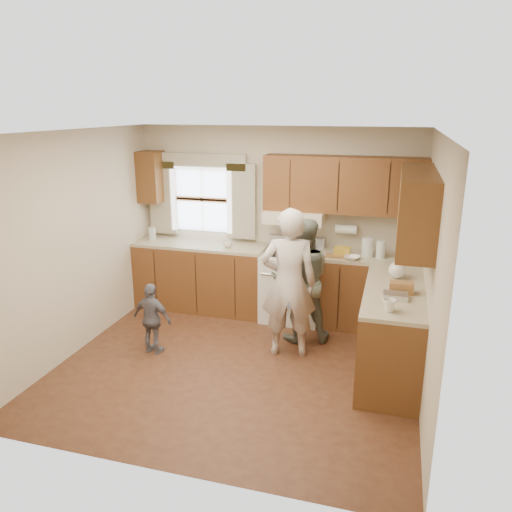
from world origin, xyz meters
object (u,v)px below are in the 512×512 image
(woman_right, at_px, (301,280))
(child, at_px, (152,319))
(woman_left, at_px, (289,283))
(stove, at_px, (292,285))

(woman_right, relative_size, child, 1.79)
(woman_left, height_order, child, woman_left)
(woman_right, height_order, child, woman_right)
(woman_left, height_order, woman_right, woman_left)
(stove, xyz_separation_m, woman_right, (0.23, -0.59, 0.29))
(woman_left, relative_size, woman_right, 1.13)
(stove, bearing_deg, woman_left, -80.55)
(woman_left, bearing_deg, woman_right, -110.88)
(woman_left, bearing_deg, child, 3.17)
(woman_left, xyz_separation_m, woman_right, (0.06, 0.42, -0.10))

